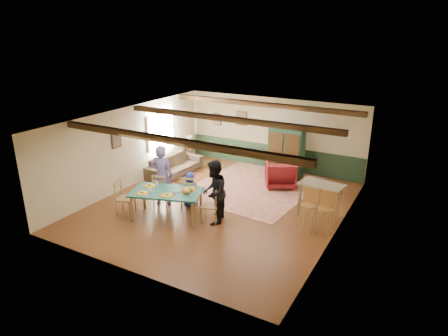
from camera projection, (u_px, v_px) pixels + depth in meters
The scene contains 35 objects.
floor at pixel (220, 205), 12.18m from camera, with size 8.00×8.00×0.00m, color #593019.
wall_back at pixel (273, 134), 15.03m from camera, with size 7.00×0.02×2.70m, color beige.
wall_left at pixel (129, 147), 13.34m from camera, with size 0.02×8.00×2.70m, color beige.
wall_right at pixel (340, 185), 10.13m from camera, with size 0.02×8.00×2.70m, color beige.
ceiling at pixel (220, 118), 11.28m from camera, with size 7.00×8.00×0.02m, color white.
wainscot_back at pixel (272, 156), 15.31m from camera, with size 6.95×0.03×0.90m, color #1F3924.
ceiling_beam_front at pixel (172, 141), 9.42m from camera, with size 6.95×0.16×0.16m, color black.
ceiling_beam_mid at pixel (227, 119), 11.64m from camera, with size 6.95×0.16×0.16m, color black.
ceiling_beam_back at pixel (263, 105), 13.78m from camera, with size 6.95×0.16×0.16m, color black.
window_left at pixel (161, 130), 14.66m from camera, with size 0.06×1.60×1.30m, color white, non-canonical shape.
picture_left_wall at pixel (116, 140), 12.69m from camera, with size 0.04×0.42×0.52m, color gray, non-canonical shape.
picture_back_a at pixel (242, 118), 15.45m from camera, with size 0.45×0.04×0.55m, color gray, non-canonical shape.
picture_back_b at pixel (217, 119), 16.00m from camera, with size 0.38×0.04×0.48m, color gray, non-canonical shape.
dining_table at pixel (167, 205), 11.26m from camera, with size 1.96×1.09×0.82m, color #1F6253, non-canonical shape.
dining_chair_far_left at pixel (162, 189), 12.03m from camera, with size 0.46×0.48×1.03m, color #9A7D4D, non-canonical shape.
dining_chair_far_right at pixel (189, 192), 11.87m from camera, with size 0.46×0.48×1.03m, color #9A7D4D, non-canonical shape.
dining_chair_end_left at pixel (125, 198), 11.45m from camera, with size 0.46×0.48×1.03m, color #9A7D4D, non-canonical shape.
dining_chair_end_right at pixel (210, 205), 10.99m from camera, with size 0.46×0.48×1.03m, color #9A7D4D, non-canonical shape.
person_man at pixel (162, 175), 11.97m from camera, with size 0.68×0.45×1.88m, color #6E5A9A.
person_woman at pixel (214, 192), 10.84m from camera, with size 0.87×0.68×1.80m, color black.
person_child at pixel (190, 190), 11.94m from camera, with size 0.53×0.35×1.09m, color #263C9B.
cat at pixel (186, 191), 10.88m from camera, with size 0.39×0.15×0.20m, color #C47122, non-canonical shape.
place_setting_near_left at pixel (142, 192), 10.96m from camera, with size 0.44×0.33×0.11m, color yellow, non-canonical shape.
place_setting_near_center at pixel (167, 194), 10.83m from camera, with size 0.44×0.33×0.11m, color yellow, non-canonical shape.
place_setting_far_left at pixel (150, 184), 11.47m from camera, with size 0.44×0.33×0.11m, color yellow, non-canonical shape.
place_setting_far_right at pixel (190, 187), 11.25m from camera, with size 0.44×0.33×0.11m, color yellow, non-canonical shape.
area_rug at pixel (254, 187), 13.58m from camera, with size 3.63×4.31×0.01m, color beige.
armoire at pixel (286, 151), 14.19m from camera, with size 1.37×0.55×1.94m, color #153523.
armchair at pixel (280, 174), 13.48m from camera, with size 0.99×1.02×0.93m, color #521018.
sofa at pixel (175, 165), 14.68m from camera, with size 2.36×0.92×0.69m, color #44382A.
end_table at pixel (190, 154), 16.17m from camera, with size 0.43×0.43×0.53m, color black, non-canonical shape.
table_lamp at pixel (189, 142), 16.00m from camera, with size 0.27×0.27×0.49m, color beige, non-canonical shape.
counter_table at pixel (320, 200), 11.32m from camera, with size 1.19×0.70×1.00m, color tan, non-canonical shape.
bar_stool_left at pixel (308, 210), 10.51m from camera, with size 0.41×0.45×1.16m, color tan, non-canonical shape.
bar_stool_right at pixel (325, 213), 10.35m from camera, with size 0.41×0.45×1.15m, color tan, non-canonical shape.
Camera 1 is at (5.49, -9.65, 5.15)m, focal length 32.00 mm.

